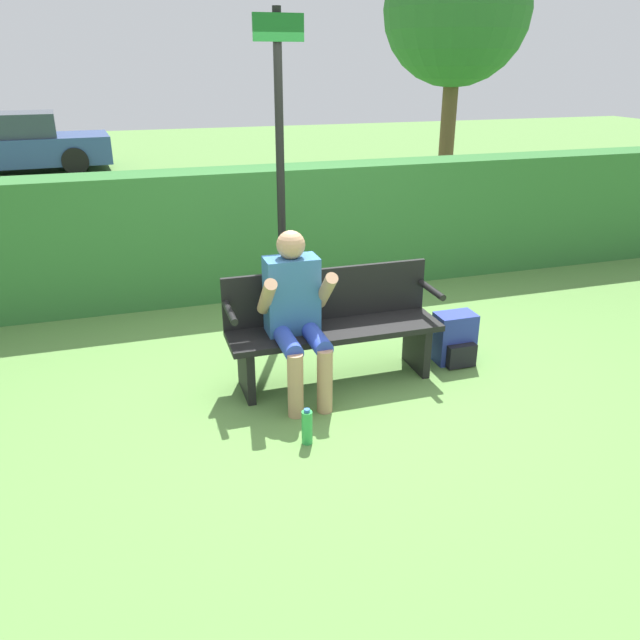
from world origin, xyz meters
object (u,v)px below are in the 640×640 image
water_bottle (307,427)px  tree (457,11)px  signpost (280,165)px  person_seated (296,309)px  backpack (455,339)px  park_bench (332,325)px  parked_car (9,145)px

water_bottle → tree: 8.37m
signpost → tree: 6.38m
person_seated → backpack: bearing=3.7°
person_seated → backpack: (1.36, 0.09, -0.46)m
person_seated → tree: tree is taller
tree → person_seated: bearing=-126.3°
signpost → tree: size_ratio=0.64×
park_bench → tree: tree is taller
parked_car → tree: tree is taller
backpack → water_bottle: backpack is taller
person_seated → signpost: 1.42m
water_bottle → parked_car: (-3.23, 12.15, 0.48)m
park_bench → person_seated: bearing=-158.4°
person_seated → signpost: (0.19, 1.13, 0.84)m
signpost → water_bottle: bearing=-99.8°
person_seated → backpack: 1.44m
person_seated → backpack: size_ratio=2.91×
tree → park_bench: bearing=-124.8°
signpost → backpack: bearing=-41.8°
park_bench → water_bottle: 0.99m
signpost → parked_car: size_ratio=0.63×
backpack → signpost: bearing=138.2°
park_bench → backpack: park_bench is taller
park_bench → signpost: 1.47m
person_seated → tree: size_ratio=0.29×
signpost → tree: bearing=48.9°
backpack → tree: (2.90, 5.72, 2.83)m
person_seated → parked_car: 11.93m
park_bench → tree: (3.95, 5.68, 2.58)m
water_bottle → parked_car: bearing=104.9°
signpost → tree: tree is taller
water_bottle → tree: (4.39, 6.50, 2.90)m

